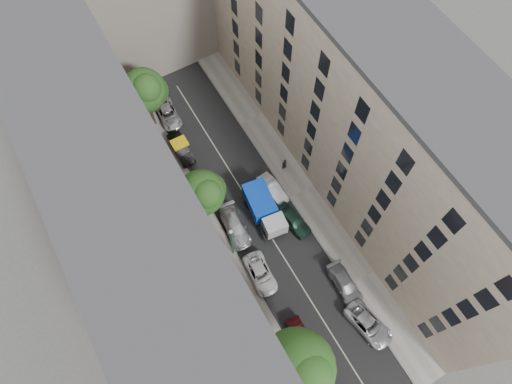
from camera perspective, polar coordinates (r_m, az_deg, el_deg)
ground at (r=48.18m, az=0.19°, el=-2.92°), size 120.00×120.00×0.00m
road_surface at (r=48.17m, az=0.19°, el=-2.92°), size 8.00×44.00×0.02m
sidewalk_left at (r=47.33m, az=-5.63°, el=-5.91°), size 3.00×44.00×0.15m
sidewalk_right at (r=49.50m, az=5.71°, el=0.04°), size 3.00×44.00×0.15m
building_left at (r=38.03m, az=-14.34°, el=-4.46°), size 8.00×44.00×20.00m
building_right at (r=43.22m, az=13.14°, el=9.13°), size 8.00×44.00×20.00m
tarp_truck at (r=46.84m, az=0.98°, el=-2.09°), size 3.03×6.20×2.75m
car_left_0 at (r=43.95m, az=7.77°, el=-22.72°), size 2.02×4.47×1.49m
car_left_1 at (r=44.31m, az=5.57°, el=-17.62°), size 1.73×3.99×1.28m
car_left_2 at (r=45.39m, az=0.56°, el=-10.19°), size 2.53×4.81×1.29m
car_left_3 at (r=46.94m, az=-2.66°, el=-4.31°), size 2.73×5.37×1.49m
car_left_4 at (r=49.13m, az=-6.61°, el=0.51°), size 2.06×4.08×1.33m
car_left_5 at (r=51.80m, az=-9.36°, el=5.38°), size 1.58×4.50×1.48m
car_left_6 at (r=54.80m, az=-10.95°, el=9.57°), size 2.53×4.92×1.33m
car_right_0 at (r=45.48m, az=13.86°, el=-15.77°), size 3.12×5.30×1.38m
car_right_1 at (r=45.89m, az=11.05°, el=-11.28°), size 2.09×4.75×1.36m
car_right_2 at (r=47.33m, az=4.71°, el=-3.52°), size 2.37×4.52×1.47m
car_right_3 at (r=48.78m, az=2.10°, el=0.39°), size 1.88×4.19×1.33m
tree_near at (r=37.71m, az=5.35°, el=-21.08°), size 6.20×6.06×10.12m
tree_mid at (r=43.66m, az=-6.60°, el=-0.20°), size 4.87×4.52×7.69m
tree_far at (r=50.35m, az=-13.67°, el=12.06°), size 5.09×4.79×8.62m
lamp_post at (r=43.04m, az=-3.05°, el=-6.00°), size 0.36×0.36×6.08m
pedestrian at (r=49.84m, az=3.56°, el=3.48°), size 0.65×0.43×1.77m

